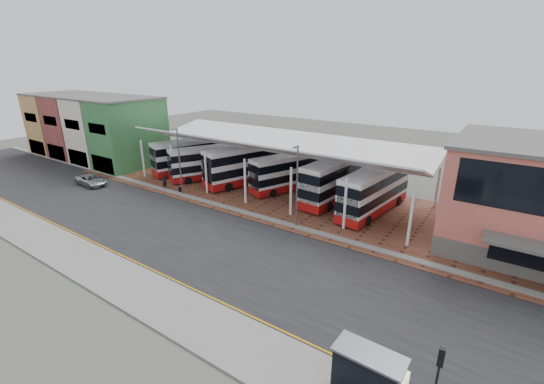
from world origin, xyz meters
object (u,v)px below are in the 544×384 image
at_px(bus_shelter, 372,378).
at_px(traffic_signal_west, 438,372).
at_px(bus_4, 337,179).
at_px(bus_0, 193,156).
at_px(bus_2, 248,165).
at_px(silver_car, 91,180).
at_px(bus_1, 209,163).
at_px(pedestrian, 165,182).
at_px(bus_3, 290,172).
at_px(bus_5, 374,191).

bearing_deg(bus_shelter, traffic_signal_west, 24.01).
bearing_deg(bus_4, traffic_signal_west, -51.14).
height_order(bus_0, bus_2, bus_2).
bearing_deg(silver_car, bus_2, -51.02).
height_order(bus_0, bus_4, bus_4).
height_order(silver_car, traffic_signal_west, traffic_signal_west).
distance_m(bus_4, traffic_signal_west, 27.76).
bearing_deg(bus_shelter, bus_1, 146.05).
bearing_deg(bus_0, pedestrian, -50.64).
height_order(bus_1, pedestrian, bus_1).
xyz_separation_m(bus_3, silver_car, (-22.25, -13.19, -1.55)).
bearing_deg(bus_shelter, silver_car, 166.59).
relative_size(bus_0, bus_4, 0.98).
bearing_deg(bus_1, bus_0, -165.23).
xyz_separation_m(pedestrian, bus_shelter, (32.32, -15.27, 0.80)).
height_order(bus_1, traffic_signal_west, bus_1).
bearing_deg(bus_2, pedestrian, -113.71).
xyz_separation_m(bus_0, bus_5, (26.98, 0.02, -0.03)).
bearing_deg(pedestrian, silver_car, 116.57).
height_order(bus_0, silver_car, bus_0).
bearing_deg(silver_car, bus_1, -42.43).
bearing_deg(bus_3, pedestrian, -124.66).
distance_m(bus_3, pedestrian, 15.79).
distance_m(bus_1, bus_3, 11.73).
bearing_deg(silver_car, bus_shelter, -102.43).
xyz_separation_m(bus_5, silver_car, (-33.49, -11.89, -1.68)).
relative_size(bus_2, bus_4, 1.02).
height_order(pedestrian, traffic_signal_west, traffic_signal_west).
bearing_deg(bus_4, bus_0, -171.42).
bearing_deg(pedestrian, bus_4, -64.17).
height_order(bus_3, bus_4, bus_4).
distance_m(bus_3, bus_4, 6.36).
height_order(silver_car, pedestrian, pedestrian).
distance_m(silver_car, traffic_signal_west, 45.15).
bearing_deg(traffic_signal_west, bus_5, 109.88).
bearing_deg(silver_car, bus_0, -26.47).
relative_size(bus_5, traffic_signal_west, 3.06).
xyz_separation_m(bus_3, traffic_signal_west, (21.76, -23.07, 0.42)).
xyz_separation_m(bus_0, bus_shelter, (35.03, -22.79, -0.63)).
height_order(bus_1, bus_shelter, bus_1).
bearing_deg(bus_2, silver_car, -124.66).
bearing_deg(bus_1, bus_4, 35.77).
xyz_separation_m(bus_0, traffic_signal_west, (37.50, -21.76, 0.25)).
bearing_deg(bus_4, bus_5, -9.81).
relative_size(bus_0, bus_3, 1.08).
bearing_deg(traffic_signal_west, bus_2, 135.43).
bearing_deg(bus_3, silver_car, -128.15).
xyz_separation_m(bus_2, pedestrian, (-7.17, -7.86, -1.52)).
bearing_deg(bus_shelter, bus_0, 148.26).
bearing_deg(bus_5, bus_3, -179.75).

